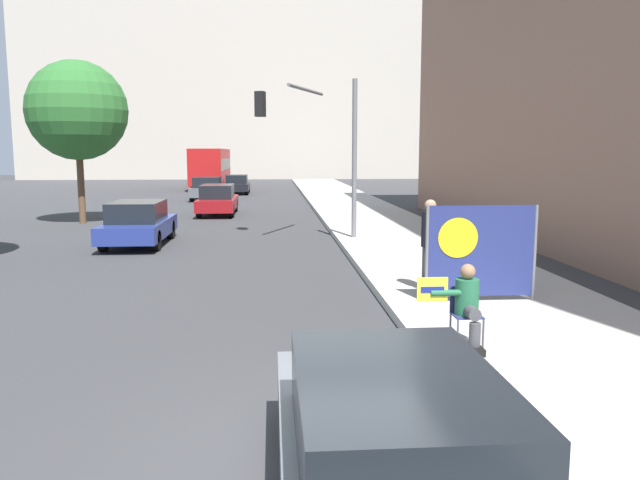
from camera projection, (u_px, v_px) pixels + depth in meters
name	position (u px, v px, depth m)	size (l,w,h in m)	color
ground_plane	(312.00, 466.00, 5.91)	(160.00, 160.00, 0.00)	#38383A
sidewalk_curb	(400.00, 238.00, 21.00)	(4.34, 90.00, 0.18)	#B7B2A8
building_backdrop_far	(257.00, 63.00, 73.16)	(52.00, 12.00, 26.78)	#BCB2A3
seated_protester	(467.00, 303.00, 8.90)	(0.95, 0.77, 1.19)	#474C56
jogger_on_sidewalk	(429.00, 244.00, 12.50)	(0.34, 0.34, 1.84)	#424247
protest_banner	(480.00, 251.00, 11.59)	(2.12, 0.06, 1.80)	slate
traffic_light_pole	(316.00, 130.00, 20.49)	(3.32, 3.09, 5.11)	slate
parked_car_curbside	(393.00, 453.00, 4.72)	(1.71, 4.42, 1.36)	#565B60
car_on_road_nearest	(138.00, 223.00, 19.95)	(1.78, 4.42, 1.41)	navy
car_on_road_midblock	(218.00, 200.00, 29.72)	(1.70, 4.70, 1.44)	maroon
car_on_road_distant	(207.00, 188.00, 38.96)	(1.86, 4.33, 1.44)	#565B60
car_on_road_far_lane	(237.00, 184.00, 44.74)	(1.72, 4.15, 1.38)	black
city_bus_on_road	(211.00, 166.00, 51.20)	(2.48, 10.65, 3.24)	red
street_tree_midblock	(77.00, 111.00, 25.55)	(4.06, 4.06, 6.69)	brown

